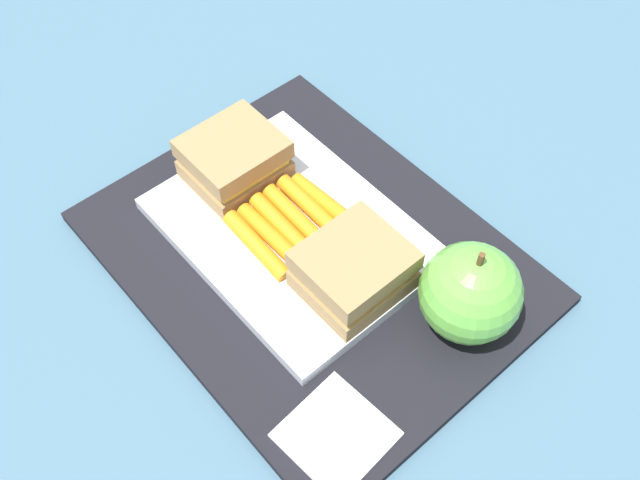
{
  "coord_description": "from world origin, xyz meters",
  "views": [
    {
      "loc": [
        0.27,
        -0.23,
        0.52
      ],
      "look_at": [
        0.01,
        0.0,
        0.04
      ],
      "focal_mm": 40.72,
      "sensor_mm": 36.0,
      "label": 1
    }
  ],
  "objects": [
    {
      "name": "paper_napkin",
      "position": [
        0.14,
        -0.09,
        0.01
      ],
      "size": [
        0.08,
        0.08,
        0.0
      ],
      "primitive_type": "cube",
      "rotation": [
        0.0,
        0.0,
        0.08
      ],
      "color": "white",
      "rests_on": "lunchbag_mat"
    },
    {
      "name": "sandwich_half_left",
      "position": [
        -0.1,
        0.0,
        0.04
      ],
      "size": [
        0.07,
        0.08,
        0.04
      ],
      "color": "#9E7A4C",
      "rests_on": "food_tray"
    },
    {
      "name": "apple",
      "position": [
        0.13,
        0.05,
        0.05
      ],
      "size": [
        0.08,
        0.08,
        0.09
      ],
      "color": "#66B742",
      "rests_on": "lunchbag_mat"
    },
    {
      "name": "food_tray",
      "position": [
        -0.03,
        0.0,
        0.02
      ],
      "size": [
        0.23,
        0.17,
        0.01
      ],
      "primitive_type": "cube",
      "color": "white",
      "rests_on": "lunchbag_mat"
    },
    {
      "name": "ground_plane",
      "position": [
        0.0,
        0.0,
        0.0
      ],
      "size": [
        2.4,
        2.4,
        0.0
      ],
      "primitive_type": "plane",
      "color": "#42667A"
    },
    {
      "name": "sandwich_half_right",
      "position": [
        0.05,
        0.0,
        0.04
      ],
      "size": [
        0.07,
        0.08,
        0.04
      ],
      "color": "#9E7A4C",
      "rests_on": "food_tray"
    },
    {
      "name": "carrot_sticks_bundle",
      "position": [
        -0.03,
        -0.0,
        0.03
      ],
      "size": [
        0.08,
        0.09,
        0.02
      ],
      "color": "orange",
      "rests_on": "food_tray"
    },
    {
      "name": "lunchbag_mat",
      "position": [
        0.0,
        0.0,
        0.01
      ],
      "size": [
        0.36,
        0.28,
        0.01
      ],
      "primitive_type": "cube",
      "color": "black",
      "rests_on": "ground_plane"
    }
  ]
}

